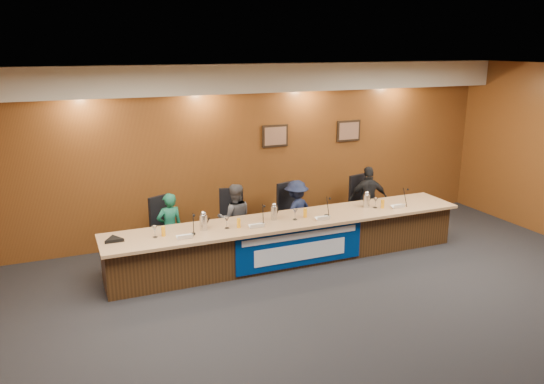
{
  "coord_description": "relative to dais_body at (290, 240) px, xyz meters",
  "views": [
    {
      "loc": [
        -3.49,
        -5.16,
        3.5
      ],
      "look_at": [
        -0.22,
        2.65,
        1.15
      ],
      "focal_mm": 35.0,
      "sensor_mm": 36.0,
      "label": 1
    }
  ],
  "objects": [
    {
      "name": "carafe_left",
      "position": [
        -1.48,
        -0.03,
        0.52
      ],
      "size": [
        0.12,
        0.12,
        0.24
      ],
      "primitive_type": "cylinder",
      "color": "silver",
      "rests_on": "dais_top"
    },
    {
      "name": "microphone_b",
      "position": [
        -0.55,
        -0.13,
        0.41
      ],
      "size": [
        0.07,
        0.07,
        0.02
      ],
      "primitive_type": "cylinder",
      "color": "black",
      "rests_on": "dais_top"
    },
    {
      "name": "office_chair_d",
      "position": [
        1.98,
        0.81,
        0.13
      ],
      "size": [
        0.59,
        0.59,
        0.08
      ],
      "primitive_type": "cube",
      "rotation": [
        0.0,
        0.0,
        0.27
      ],
      "color": "black",
      "rests_on": "floor"
    },
    {
      "name": "microphone_d",
      "position": [
        2.13,
        -0.17,
        0.41
      ],
      "size": [
        0.07,
        0.07,
        0.02
      ],
      "primitive_type": "cylinder",
      "color": "black",
      "rests_on": "dais_top"
    },
    {
      "name": "wall_back",
      "position": [
        0.0,
        1.6,
        1.25
      ],
      "size": [
        10.0,
        0.04,
        3.2
      ],
      "primitive_type": "cube",
      "color": "brown",
      "rests_on": "floor"
    },
    {
      "name": "carafe_right",
      "position": [
        1.49,
        0.02,
        0.51
      ],
      "size": [
        0.12,
        0.12,
        0.23
      ],
      "primitive_type": "cylinder",
      "color": "silver",
      "rests_on": "dais_top"
    },
    {
      "name": "nameplate_b",
      "position": [
        -0.69,
        -0.28,
        0.45
      ],
      "size": [
        0.24,
        0.08,
        0.1
      ],
      "primitive_type": "cube",
      "rotation": [
        0.31,
        0.0,
        0.0
      ],
      "color": "white",
      "rests_on": "dais_top"
    },
    {
      "name": "office_chair_a",
      "position": [
        -1.85,
        0.81,
        0.13
      ],
      "size": [
        0.63,
        0.63,
        0.08
      ],
      "primitive_type": "cube",
      "rotation": [
        0.0,
        0.0,
        0.42
      ],
      "color": "black",
      "rests_on": "floor"
    },
    {
      "name": "dais_body",
      "position": [
        0.0,
        0.0,
        0.0
      ],
      "size": [
        6.0,
        0.8,
        0.7
      ],
      "primitive_type": "cube",
      "color": "#3A2310",
      "rests_on": "floor"
    },
    {
      "name": "carafe_mid",
      "position": [
        -0.28,
        0.01,
        0.51
      ],
      "size": [
        0.11,
        0.11,
        0.23
      ],
      "primitive_type": "cylinder",
      "color": "silver",
      "rests_on": "dais_top"
    },
    {
      "name": "microphone_a",
      "position": [
        -1.68,
        -0.16,
        0.41
      ],
      "size": [
        0.07,
        0.07,
        0.02
      ],
      "primitive_type": "cylinder",
      "color": "black",
      "rests_on": "dais_top"
    },
    {
      "name": "juice_glass_b",
      "position": [
        -0.94,
        -0.14,
        0.47
      ],
      "size": [
        0.06,
        0.06,
        0.15
      ],
      "primitive_type": "cylinder",
      "color": "#FAA012",
      "rests_on": "dais_top"
    },
    {
      "name": "panelist_d",
      "position": [
        1.98,
        0.71,
        0.3
      ],
      "size": [
        0.82,
        0.52,
        1.29
      ],
      "primitive_type": "imported",
      "rotation": [
        0.0,
        0.0,
        2.86
      ],
      "color": "black",
      "rests_on": "floor"
    },
    {
      "name": "water_glass_a",
      "position": [
        -2.23,
        -0.08,
        0.49
      ],
      "size": [
        0.08,
        0.08,
        0.18
      ],
      "primitive_type": "cylinder",
      "color": "silver",
      "rests_on": "dais_top"
    },
    {
      "name": "dais_top",
      "position": [
        0.0,
        -0.05,
        0.38
      ],
      "size": [
        6.1,
        0.95,
        0.05
      ],
      "primitive_type": "cube",
      "color": "tan",
      "rests_on": "dais_body"
    },
    {
      "name": "panelist_a",
      "position": [
        -1.85,
        0.71,
        0.24
      ],
      "size": [
        0.47,
        0.34,
        1.19
      ],
      "primitive_type": "imported",
      "rotation": [
        0.0,
        0.0,
        3.27
      ],
      "color": "#13563D",
      "rests_on": "floor"
    },
    {
      "name": "water_glass_c",
      "position": [
        0.03,
        -0.13,
        0.49
      ],
      "size": [
        0.08,
        0.08,
        0.18
      ],
      "primitive_type": "cylinder",
      "color": "silver",
      "rests_on": "dais_top"
    },
    {
      "name": "ceiling",
      "position": [
        0.0,
        -2.4,
        2.85
      ],
      "size": [
        10.0,
        8.0,
        0.04
      ],
      "primitive_type": "cube",
      "color": "silver",
      "rests_on": "wall_back"
    },
    {
      "name": "juice_glass_d",
      "position": [
        1.72,
        -0.14,
        0.47
      ],
      "size": [
        0.06,
        0.06,
        0.15
      ],
      "primitive_type": "cylinder",
      "color": "#FAA012",
      "rests_on": "dais_top"
    },
    {
      "name": "water_glass_d",
      "position": [
        1.61,
        -0.08,
        0.49
      ],
      "size": [
        0.08,
        0.08,
        0.18
      ],
      "primitive_type": "cylinder",
      "color": "silver",
      "rests_on": "dais_top"
    },
    {
      "name": "juice_glass_c",
      "position": [
        0.24,
        -0.07,
        0.47
      ],
      "size": [
        0.06,
        0.06,
        0.15
      ],
      "primitive_type": "cylinder",
      "color": "#FAA012",
      "rests_on": "dais_top"
    },
    {
      "name": "speakerphone",
      "position": [
        -2.82,
        0.0,
        0.43
      ],
      "size": [
        0.32,
        0.32,
        0.05
      ],
      "primitive_type": "cylinder",
      "color": "black",
      "rests_on": "dais_top"
    },
    {
      "name": "nameplate_c",
      "position": [
        0.45,
        -0.34,
        0.45
      ],
      "size": [
        0.24,
        0.08,
        0.1
      ],
      "primitive_type": "cube",
      "rotation": [
        0.31,
        0.0,
        0.0
      ],
      "color": "white",
      "rests_on": "dais_top"
    },
    {
      "name": "floor",
      "position": [
        0.0,
        -2.4,
        -0.35
      ],
      "size": [
        10.0,
        10.0,
        0.0
      ],
      "primitive_type": "plane",
      "color": "black",
      "rests_on": "ground"
    },
    {
      "name": "nameplate_a",
      "position": [
        -1.84,
        -0.33,
        0.45
      ],
      "size": [
        0.24,
        0.08,
        0.1
      ],
      "primitive_type": "cube",
      "rotation": [
        0.31,
        0.0,
        0.0
      ],
      "color": "white",
      "rests_on": "dais_top"
    },
    {
      "name": "wall_photo_left",
      "position": [
        0.4,
        1.57,
        1.5
      ],
      "size": [
        0.52,
        0.04,
        0.42
      ],
      "primitive_type": "cube",
      "color": "black",
      "rests_on": "wall_back"
    },
    {
      "name": "banner",
      "position": [
        0.0,
        -0.41,
        0.03
      ],
      "size": [
        2.2,
        0.02,
        0.65
      ],
      "primitive_type": "cube",
      "color": "navy",
      "rests_on": "dais_body"
    },
    {
      "name": "panelist_c",
      "position": [
        0.45,
        0.71,
        0.24
      ],
      "size": [
        0.87,
        0.71,
        1.17
      ],
      "primitive_type": "imported",
      "rotation": [
        0.0,
        0.0,
        3.56
      ],
      "color": "#141C37",
      "rests_on": "floor"
    },
    {
      "name": "juice_glass_a",
      "position": [
        -2.11,
        -0.07,
        0.47
      ],
      "size": [
        0.06,
        0.06,
        0.15
      ],
      "primitive_type": "cylinder",
      "color": "#FAA012",
      "rests_on": "dais_top"
    },
    {
      "name": "banner_text_upper",
      "position": [
        0.0,
        -0.43,
        0.23
      ],
      "size": [
        2.0,
        0.01,
        0.1
      ],
      "primitive_type": "cube",
      "color": "silver",
      "rests_on": "banner"
    },
    {
      "name": "soffit",
      "position": [
        0.0,
        1.35,
        2.6
      ],
      "size": [
        10.0,
        0.5,
        0.5
      ],
      "primitive_type": "cube",
      "color": "beige",
      "rests_on": "wall_back"
    },
    {
      "name": "panelist_b",
      "position": [
        -0.72,
        0.71,
        0.26
      ],
      "size": [
        0.68,
        0.58,
        1.23
      ],
      "primitive_type": "imported",
      "rotation": [
        0.0,
        0.0,
        2.93
      ],
      "color": "#454549",
      "rests_on": "floor"
    },
    {
      "name": "banner_text_lower",
      "position": [
        0.0,
        -0.43,
        -0.05
      ],
      "size": [
        1.6,
        0.01,
        0.28
      ],
      "primitive_type": "cube",
      "color": "silver",
      "rests_on": "banner"
    },
    {
      "name": "microphone_c",
      "position": [
        0.61,
        -0.14,
        0.41
      ],
      "size": [
        0.07,
        0.07,
        0.02
      ],
      "primitive_type": "cylinder",
      "color": "black",
      "rests_on": "dais_top"
    },
    {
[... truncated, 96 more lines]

